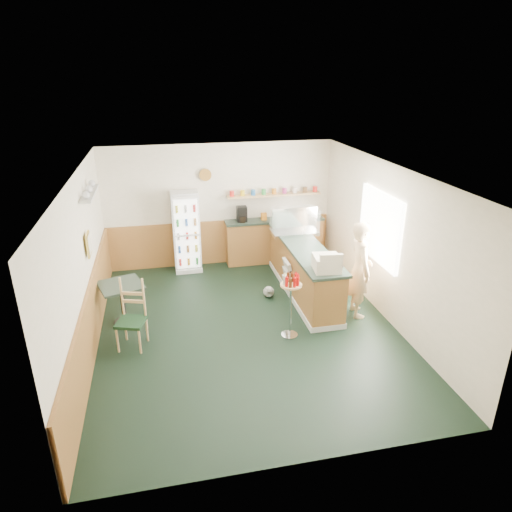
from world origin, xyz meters
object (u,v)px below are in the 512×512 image
object	(u,v)px
cafe_chair	(130,312)
display_case	(295,221)
cash_register	(327,263)
drinks_fridge	(186,232)
shopkeeper	(360,269)
condiment_stand	(291,295)
cafe_table	(122,296)

from	to	relation	value
cafe_chair	display_case	bearing A→B (deg)	47.17
display_case	cash_register	xyz separation A→B (m)	(-0.00, -1.87, -0.14)
drinks_fridge	shopkeeper	size ratio (longest dim) A/B	1.00
condiment_stand	display_case	bearing A→B (deg)	72.21
cafe_table	condiment_stand	bearing A→B (deg)	-20.13
shopkeeper	condiment_stand	world-z (taller)	shopkeeper
drinks_fridge	cafe_table	bearing A→B (deg)	-120.70
drinks_fridge	cafe_chair	bearing A→B (deg)	-111.23
drinks_fridge	cash_register	world-z (taller)	drinks_fridge
shopkeeper	condiment_stand	size ratio (longest dim) A/B	1.59
drinks_fridge	cafe_chair	world-z (taller)	drinks_fridge
condiment_stand	cafe_table	distance (m)	2.89
condiment_stand	cafe_table	bearing A→B (deg)	159.87
display_case	condiment_stand	xyz separation A→B (m)	(-0.69, -2.15, -0.51)
shopkeeper	cafe_table	xyz separation A→B (m)	(-4.10, 0.53, -0.35)
shopkeeper	condiment_stand	xyz separation A→B (m)	(-1.39, -0.46, -0.11)
condiment_stand	cafe_table	world-z (taller)	condiment_stand
shopkeeper	cafe_table	world-z (taller)	shopkeeper
drinks_fridge	display_case	bearing A→B (deg)	-24.59
cafe_table	shopkeeper	bearing A→B (deg)	-7.36
cash_register	cafe_table	size ratio (longest dim) A/B	0.52
shopkeeper	cafe_chair	world-z (taller)	shopkeeper
drinks_fridge	shopkeeper	xyz separation A→B (m)	(2.83, -2.66, 0.00)
condiment_stand	cafe_table	xyz separation A→B (m)	(-2.71, 0.99, -0.23)
display_case	shopkeeper	world-z (taller)	shopkeeper
cash_register	shopkeeper	size ratio (longest dim) A/B	0.26
display_case	cafe_table	xyz separation A→B (m)	(-3.40, -1.16, -0.74)
cafe_table	cafe_chair	size ratio (longest dim) A/B	0.77
condiment_stand	drinks_fridge	bearing A→B (deg)	114.74
condiment_stand	cafe_chair	size ratio (longest dim) A/B	0.98
display_case	cash_register	bearing A→B (deg)	-90.00
cafe_table	display_case	bearing A→B (deg)	18.83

